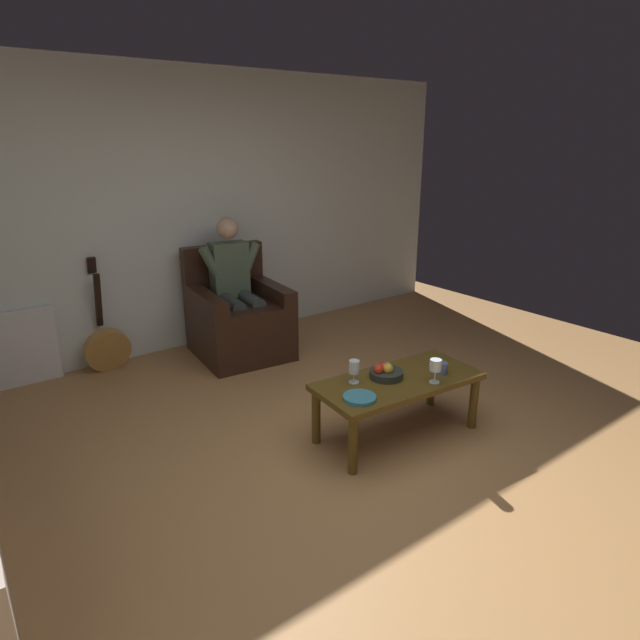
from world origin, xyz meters
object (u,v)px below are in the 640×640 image
object	(u,v)px
decorative_dish	(360,398)
person_seated	(236,284)
guitar	(107,346)
candle_jar	(442,368)
coffee_table	(398,387)
fruit_bowl	(386,372)
wine_glass_near	(436,367)
armchair	(238,319)
wine_glass_far	(354,368)

from	to	relation	value
decorative_dish	person_seated	bearing A→B (deg)	-97.87
person_seated	guitar	bearing A→B (deg)	-10.13
person_seated	candle_jar	bearing A→B (deg)	107.31
coffee_table	candle_jar	bearing A→B (deg)	158.43
person_seated	decorative_dish	xyz separation A→B (m)	(0.29, 2.08, -0.25)
fruit_bowl	guitar	bearing A→B (deg)	-62.36
coffee_table	fruit_bowl	world-z (taller)	fruit_bowl
wine_glass_near	candle_jar	xyz separation A→B (m)	(-0.15, -0.07, -0.07)
coffee_table	armchair	bearing A→B (deg)	-86.43
wine_glass_near	fruit_bowl	bearing A→B (deg)	-50.62
wine_glass_near	candle_jar	size ratio (longest dim) A/B	2.03
armchair	wine_glass_near	world-z (taller)	armchair
coffee_table	guitar	bearing A→B (deg)	-61.94
coffee_table	wine_glass_near	distance (m)	0.30
coffee_table	fruit_bowl	bearing A→B (deg)	-49.48
armchair	fruit_bowl	size ratio (longest dim) A/B	4.38
decorative_dish	coffee_table	bearing A→B (deg)	-170.07
wine_glass_far	wine_glass_near	bearing A→B (deg)	142.77
guitar	fruit_bowl	world-z (taller)	guitar
armchair	candle_jar	world-z (taller)	armchair
person_seated	guitar	world-z (taller)	person_seated
wine_glass_near	fruit_bowl	xyz separation A→B (m)	(0.21, -0.25, -0.07)
guitar	decorative_dish	distance (m)	2.56
coffee_table	fruit_bowl	size ratio (longest dim) A/B	5.20
person_seated	fruit_bowl	world-z (taller)	person_seated
fruit_bowl	decorative_dish	world-z (taller)	fruit_bowl
wine_glass_far	person_seated	bearing A→B (deg)	-94.71
armchair	wine_glass_far	world-z (taller)	armchair
person_seated	decorative_dish	size ratio (longest dim) A/B	6.11
coffee_table	wine_glass_near	world-z (taller)	wine_glass_near
person_seated	armchair	bearing A→B (deg)	90.00
armchair	guitar	size ratio (longest dim) A/B	0.99
armchair	coffee_table	world-z (taller)	armchair
person_seated	wine_glass_near	xyz separation A→B (m)	(-0.27, 2.20, -0.15)
person_seated	guitar	distance (m)	1.26
armchair	person_seated	distance (m)	0.35
wine_glass_far	coffee_table	bearing A→B (deg)	153.38
armchair	decorative_dish	distance (m)	2.09
armchair	fruit_bowl	distance (m)	1.93
fruit_bowl	decorative_dish	distance (m)	0.38
decorative_dish	guitar	bearing A→B (deg)	-70.86
person_seated	guitar	xyz separation A→B (m)	(1.13, -0.33, -0.46)
guitar	wine_glass_far	size ratio (longest dim) A/B	6.45
coffee_table	guitar	xyz separation A→B (m)	(1.25, -2.34, -0.14)
candle_jar	guitar	bearing A→B (deg)	-57.81
wine_glass_near	decorative_dish	xyz separation A→B (m)	(0.56, -0.11, -0.10)
armchair	coffee_table	distance (m)	2.00
wine_glass_far	guitar	bearing A→B (deg)	-66.20
wine_glass_near	armchair	bearing A→B (deg)	-82.83
person_seated	coffee_table	bearing A→B (deg)	99.58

